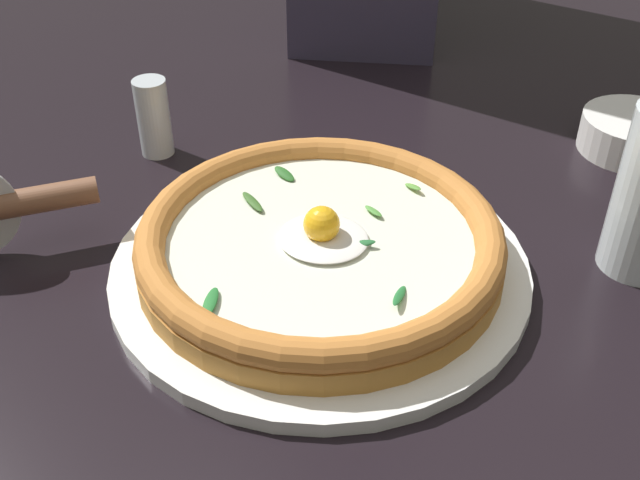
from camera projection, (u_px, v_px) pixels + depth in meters
name	position (u px, v px, depth m)	size (l,w,h in m)	color
ground_plane	(377.00, 278.00, 0.63)	(2.40, 2.40, 0.03)	black
pizza_plate	(320.00, 266.00, 0.60)	(0.33, 0.33, 0.01)	white
pizza	(320.00, 242.00, 0.59)	(0.28, 0.28, 0.05)	#C17F34
side_bowl	(633.00, 134.00, 0.75)	(0.10, 0.10, 0.04)	white
pizza_cutter	(13.00, 204.00, 0.61)	(0.12, 0.11, 0.09)	silver
pepper_shaker	(154.00, 118.00, 0.74)	(0.03, 0.03, 0.08)	silver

